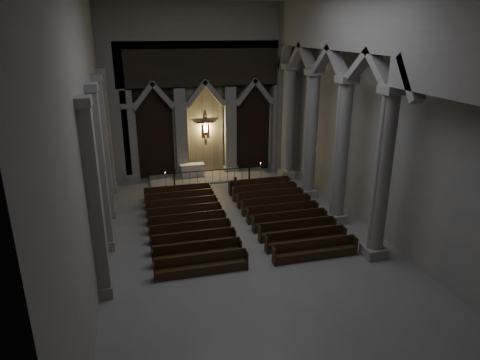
{
  "coord_description": "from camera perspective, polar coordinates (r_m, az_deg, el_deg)",
  "views": [
    {
      "loc": [
        -5.16,
        -18.36,
        10.24
      ],
      "look_at": [
        0.34,
        3.0,
        2.43
      ],
      "focal_mm": 32.0,
      "sensor_mm": 36.0,
      "label": 1
    }
  ],
  "objects": [
    {
      "name": "room",
      "position": [
        19.26,
        1.27,
        11.63
      ],
      "size": [
        24.0,
        24.1,
        12.0
      ],
      "color": "gray",
      "rests_on": "ground"
    },
    {
      "name": "worshipper",
      "position": [
        27.43,
        -0.56,
        -0.91
      ],
      "size": [
        0.51,
        0.36,
        1.34
      ],
      "primitive_type": "imported",
      "rotation": [
        0.0,
        0.0,
        0.08
      ],
      "color": "black",
      "rests_on": "ground"
    },
    {
      "name": "candle_stand_left",
      "position": [
        29.02,
        -9.83,
        -0.72
      ],
      "size": [
        0.22,
        0.22,
        1.28
      ],
      "color": "olive",
      "rests_on": "ground"
    },
    {
      "name": "altar",
      "position": [
        31.16,
        -6.4,
        1.36
      ],
      "size": [
        1.76,
        0.7,
        0.9
      ],
      "color": "beige",
      "rests_on": "sanctuary_step"
    },
    {
      "name": "candle_stand_right",
      "position": [
        30.7,
        2.73,
        0.67
      ],
      "size": [
        0.21,
        0.21,
        1.25
      ],
      "color": "olive",
      "rests_on": "ground"
    },
    {
      "name": "sanctuary_step",
      "position": [
        31.12,
        -4.1,
        0.39
      ],
      "size": [
        8.5,
        2.6,
        0.15
      ],
      "primitive_type": "cube",
      "color": "gray",
      "rests_on": "ground"
    },
    {
      "name": "left_pilasters",
      "position": [
        22.82,
        -17.87,
        2.43
      ],
      "size": [
        0.6,
        13.0,
        8.03
      ],
      "color": "gray",
      "rests_on": "ground"
    },
    {
      "name": "altar_rail",
      "position": [
        29.74,
        -3.68,
        0.76
      ],
      "size": [
        5.4,
        0.09,
        1.06
      ],
      "color": "black",
      "rests_on": "ground"
    },
    {
      "name": "sanctuary_wall",
      "position": [
        30.56,
        -4.73,
        12.62
      ],
      "size": [
        14.0,
        0.77,
        12.0
      ],
      "color": "gray",
      "rests_on": "ground"
    },
    {
      "name": "right_arcade",
      "position": [
        22.52,
        14.26,
        12.78
      ],
      "size": [
        1.0,
        24.0,
        12.0
      ],
      "color": "gray",
      "rests_on": "ground"
    },
    {
      "name": "pews",
      "position": [
        23.67,
        -0.5,
        -5.32
      ],
      "size": [
        9.56,
        9.44,
        0.93
      ],
      "color": "black",
      "rests_on": "ground"
    }
  ]
}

